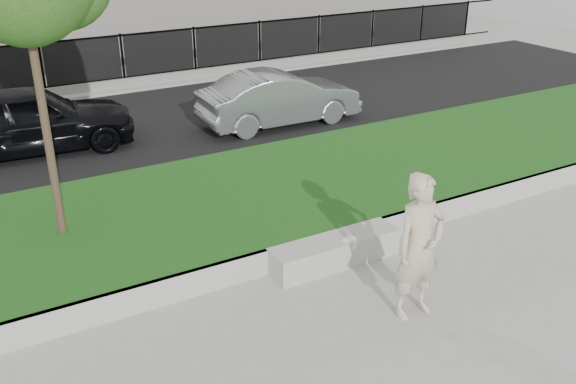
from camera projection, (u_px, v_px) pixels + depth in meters
ground at (278, 318)px, 8.39m from camera, size 90.00×90.00×0.00m
grass_bank at (191, 216)px, 10.67m from camera, size 34.00×4.00×0.40m
grass_kerb at (242, 269)px, 9.12m from camera, size 34.00×0.08×0.40m
street at (103, 132)px, 15.10m from camera, size 34.00×7.00×0.04m
far_pavement at (62, 87)px, 18.64m from camera, size 34.00×3.00×0.12m
iron_fence at (67, 78)px, 17.65m from camera, size 32.00×0.30×1.50m
stone_bench at (335, 251)px, 9.57m from camera, size 2.05×0.51×0.42m
man at (419, 247)px, 8.09m from camera, size 0.72×0.48×1.98m
book at (350, 239)px, 9.45m from camera, size 0.23×0.20×0.02m
car_dark at (29, 119)px, 13.59m from camera, size 4.44×2.07×1.47m
car_silver at (280, 98)px, 15.37m from camera, size 3.93×1.44×1.29m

